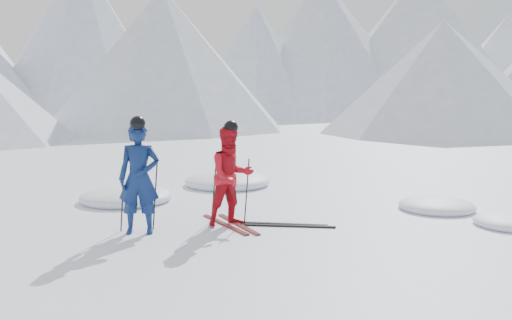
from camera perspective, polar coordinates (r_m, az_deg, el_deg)
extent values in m
plane|color=white|center=(10.50, 8.19, -6.17)|extent=(160.00, 160.00, 0.00)
cone|color=#B2BCD1|center=(51.28, -17.81, 12.12)|extent=(23.96, 23.96, 14.35)
cone|color=#B2BCD1|center=(61.24, -9.95, 10.34)|extent=(17.69, 17.69, 11.93)
cone|color=#B2BCD1|center=(53.93, 0.15, 10.33)|extent=(19.63, 19.63, 10.85)
cone|color=#B2BCD1|center=(58.12, 7.00, 11.67)|extent=(23.31, 23.31, 14.15)
cone|color=#B2BCD1|center=(60.04, 16.59, 11.64)|extent=(28.94, 28.94, 14.88)
cone|color=silver|center=(65.27, 24.84, 9.08)|extent=(24.45, 24.45, 10.76)
cone|color=#B2BCD1|center=(33.32, 18.94, 8.19)|extent=(14.00, 14.00, 6.50)
cone|color=#B2BCD1|center=(35.90, -9.71, 10.37)|extent=(16.00, 16.00, 9.00)
imported|color=#0D2152|center=(9.39, -12.20, -1.92)|extent=(0.74, 0.53, 1.90)
imported|color=#B80E1B|center=(9.77, -2.63, -1.73)|extent=(1.05, 0.94, 1.80)
cylinder|color=black|center=(9.62, -13.87, -3.67)|extent=(0.13, 0.09, 1.27)
cylinder|color=black|center=(9.68, -10.56, -3.52)|extent=(0.13, 0.07, 1.27)
cylinder|color=black|center=(10.05, -4.45, -3.23)|extent=(0.12, 0.10, 1.20)
cylinder|color=black|center=(10.00, -0.98, -3.26)|extent=(0.12, 0.08, 1.20)
cube|color=black|center=(9.94, -3.30, -6.79)|extent=(0.72, 1.61, 0.03)
cube|color=black|center=(9.96, -1.91, -6.75)|extent=(0.61, 1.64, 0.03)
cube|color=black|center=(9.96, 2.67, -6.75)|extent=(1.66, 0.57, 0.03)
cube|color=black|center=(9.83, 3.41, -6.94)|extent=(1.67, 0.51, 0.03)
ellipsoid|color=white|center=(12.41, -13.51, -4.23)|extent=(2.03, 2.03, 0.45)
ellipsoid|color=white|center=(11.83, 18.47, -4.96)|extent=(1.55, 1.55, 0.34)
ellipsoid|color=white|center=(14.13, -3.03, -2.68)|extent=(2.22, 2.22, 0.49)
ellipsoid|color=white|center=(10.94, 25.29, -6.26)|extent=(1.33, 1.33, 0.29)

